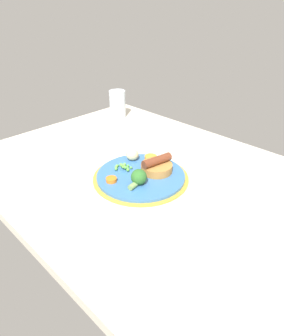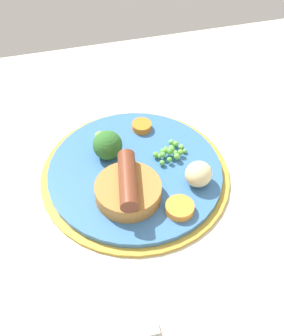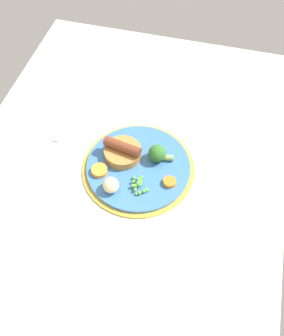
{
  "view_description": "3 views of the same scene",
  "coord_description": "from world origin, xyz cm",
  "px_view_note": "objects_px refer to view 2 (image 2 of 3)",
  "views": [
    {
      "loc": [
        -54.28,
        56.76,
        50.13
      ],
      "look_at": [
        -1.73,
        3.74,
        6.76
      ],
      "focal_mm": 32.0,
      "sensor_mm": 36.0,
      "label": 1
    },
    {
      "loc": [
        -11.47,
        -41.44,
        55.86
      ],
      "look_at": [
        -0.35,
        2.77,
        5.73
      ],
      "focal_mm": 50.0,
      "sensor_mm": 36.0,
      "label": 2
    },
    {
      "loc": [
        50.16,
        17.86,
        80.57
      ],
      "look_at": [
        -0.02,
        4.95,
        5.42
      ],
      "focal_mm": 40.0,
      "sensor_mm": 36.0,
      "label": 3
    }
  ],
  "objects_px": {
    "carrot_slice_0": "(180,208)",
    "dinner_plate": "(135,174)",
    "potato_chunk_0": "(199,174)",
    "sausage_pudding": "(128,189)",
    "broccoli_floret_near": "(107,145)",
    "pea_pile": "(170,151)",
    "carrot_slice_1": "(142,126)"
  },
  "relations": [
    {
      "from": "carrot_slice_1",
      "to": "potato_chunk_0",
      "type": "bearing_deg",
      "value": -68.76
    },
    {
      "from": "sausage_pudding",
      "to": "carrot_slice_1",
      "type": "height_order",
      "value": "sausage_pudding"
    },
    {
      "from": "dinner_plate",
      "to": "broccoli_floret_near",
      "type": "bearing_deg",
      "value": 127.88
    },
    {
      "from": "sausage_pudding",
      "to": "potato_chunk_0",
      "type": "relative_size",
      "value": 2.42
    },
    {
      "from": "potato_chunk_0",
      "to": "carrot_slice_1",
      "type": "xyz_separation_m",
      "value": [
        -0.05,
        0.13,
        -0.01
      ]
    },
    {
      "from": "broccoli_floret_near",
      "to": "potato_chunk_0",
      "type": "xyz_separation_m",
      "value": [
        0.11,
        -0.09,
        -0.0
      ]
    },
    {
      "from": "dinner_plate",
      "to": "potato_chunk_0",
      "type": "bearing_deg",
      "value": -28.45
    },
    {
      "from": "carrot_slice_0",
      "to": "dinner_plate",
      "type": "bearing_deg",
      "value": 115.66
    },
    {
      "from": "pea_pile",
      "to": "carrot_slice_0",
      "type": "distance_m",
      "value": 0.1
    },
    {
      "from": "sausage_pudding",
      "to": "carrot_slice_1",
      "type": "relative_size",
      "value": 3.15
    },
    {
      "from": "broccoli_floret_near",
      "to": "potato_chunk_0",
      "type": "relative_size",
      "value": 1.59
    },
    {
      "from": "potato_chunk_0",
      "to": "carrot_slice_0",
      "type": "xyz_separation_m",
      "value": [
        -0.04,
        -0.04,
        -0.01
      ]
    },
    {
      "from": "broccoli_floret_near",
      "to": "potato_chunk_0",
      "type": "bearing_deg",
      "value": 43.88
    },
    {
      "from": "potato_chunk_0",
      "to": "carrot_slice_0",
      "type": "distance_m",
      "value": 0.06
    },
    {
      "from": "carrot_slice_0",
      "to": "pea_pile",
      "type": "bearing_deg",
      "value": 81.07
    },
    {
      "from": "potato_chunk_0",
      "to": "carrot_slice_1",
      "type": "height_order",
      "value": "potato_chunk_0"
    },
    {
      "from": "sausage_pudding",
      "to": "potato_chunk_0",
      "type": "bearing_deg",
      "value": 100.89
    },
    {
      "from": "dinner_plate",
      "to": "potato_chunk_0",
      "type": "relative_size",
      "value": 7.0
    },
    {
      "from": "sausage_pudding",
      "to": "pea_pile",
      "type": "relative_size",
      "value": 1.8
    },
    {
      "from": "sausage_pudding",
      "to": "carrot_slice_0",
      "type": "bearing_deg",
      "value": 66.73
    },
    {
      "from": "broccoli_floret_near",
      "to": "carrot_slice_1",
      "type": "height_order",
      "value": "broccoli_floret_near"
    },
    {
      "from": "sausage_pudding",
      "to": "carrot_slice_0",
      "type": "height_order",
      "value": "sausage_pudding"
    },
    {
      "from": "sausage_pudding",
      "to": "broccoli_floret_near",
      "type": "height_order",
      "value": "sausage_pudding"
    },
    {
      "from": "broccoli_floret_near",
      "to": "carrot_slice_1",
      "type": "relative_size",
      "value": 2.07
    },
    {
      "from": "broccoli_floret_near",
      "to": "pea_pile",
      "type": "bearing_deg",
      "value": 65.11
    },
    {
      "from": "pea_pile",
      "to": "broccoli_floret_near",
      "type": "height_order",
      "value": "broccoli_floret_near"
    },
    {
      "from": "broccoli_floret_near",
      "to": "potato_chunk_0",
      "type": "distance_m",
      "value": 0.14
    },
    {
      "from": "potato_chunk_0",
      "to": "dinner_plate",
      "type": "bearing_deg",
      "value": 151.55
    },
    {
      "from": "dinner_plate",
      "to": "potato_chunk_0",
      "type": "xyz_separation_m",
      "value": [
        0.08,
        -0.04,
        0.03
      ]
    },
    {
      "from": "carrot_slice_1",
      "to": "broccoli_floret_near",
      "type": "bearing_deg",
      "value": -145.67
    },
    {
      "from": "potato_chunk_0",
      "to": "carrot_slice_0",
      "type": "bearing_deg",
      "value": -133.39
    },
    {
      "from": "potato_chunk_0",
      "to": "broccoli_floret_near",
      "type": "bearing_deg",
      "value": 143.05
    }
  ]
}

